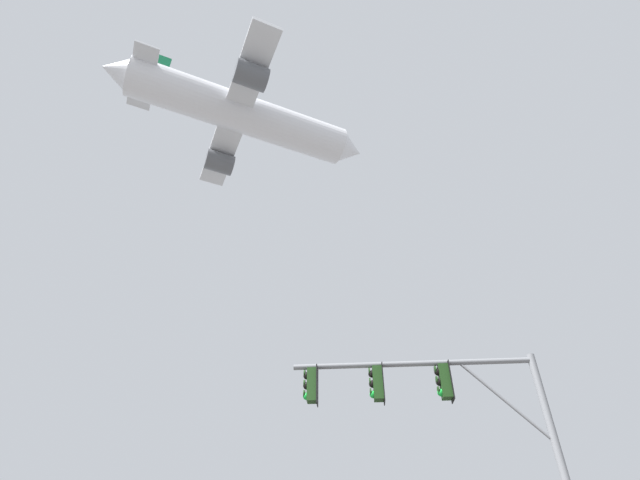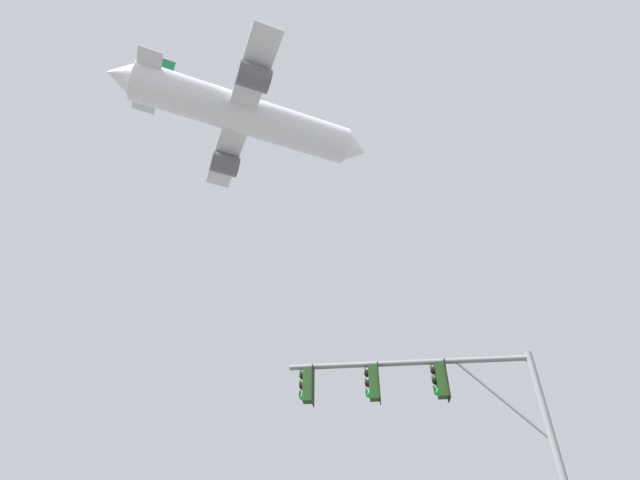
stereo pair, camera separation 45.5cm
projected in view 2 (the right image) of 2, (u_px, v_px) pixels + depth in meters
name	position (u px, v px, depth m)	size (l,w,h in m)	color
signal_pole_near	(440.00, 409.00, 11.93)	(6.57, 0.80, 6.39)	slate
airplane	(246.00, 116.00, 47.99)	(26.33, 20.34, 7.47)	white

